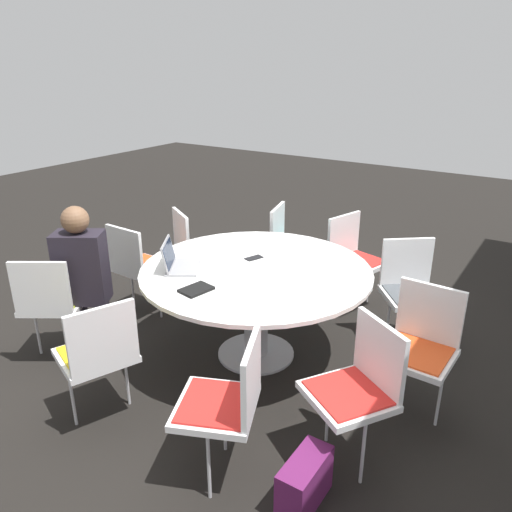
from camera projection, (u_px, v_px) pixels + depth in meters
The scene contains 17 objects.
ground_plane at pixel (256, 354), 3.99m from camera, with size 16.00×16.00×0.00m, color black.
conference_table at pixel (256, 284), 3.77m from camera, with size 1.73×1.73×0.74m.
chair_0 at pixel (51, 298), 3.75m from camera, with size 0.59×0.60×0.87m.
chair_1 at pixel (98, 350), 3.08m from camera, with size 0.56×0.55×0.87m.
chair_2 at pixel (228, 397), 2.65m from camera, with size 0.57×0.56×0.87m.
chair_3 at pixel (358, 382), 2.77m from camera, with size 0.59×0.60×0.87m.
chair_4 at pixel (421, 341), 3.18m from camera, with size 0.44×0.46×0.87m.
chair_5 at pixel (411, 285), 3.97m from camera, with size 0.60×0.61×0.87m.
chair_6 at pixel (353, 254), 4.61m from camera, with size 0.54×0.52×0.87m.
chair_7 at pixel (290, 241), 4.92m from camera, with size 0.53×0.52×0.87m.
chair_8 at pixel (195, 245), 4.82m from camera, with size 0.59×0.59×0.87m.
chair_9 at pixel (137, 262), 4.42m from camera, with size 0.44×0.46×0.87m.
person_0 at pixel (83, 271), 3.75m from camera, with size 0.38×0.42×1.22m.
laptop at pixel (177, 262), 3.71m from camera, with size 0.41×0.39×0.21m.
spiral_notebook at pixel (196, 289), 3.36m from camera, with size 0.23×0.19×0.02m.
cell_phone at pixel (254, 258), 3.91m from camera, with size 0.16×0.11×0.01m.
handbag at pixel (305, 482), 2.61m from camera, with size 0.36×0.16×0.28m.
Camera 1 is at (2.87, 1.88, 2.19)m, focal length 35.00 mm.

